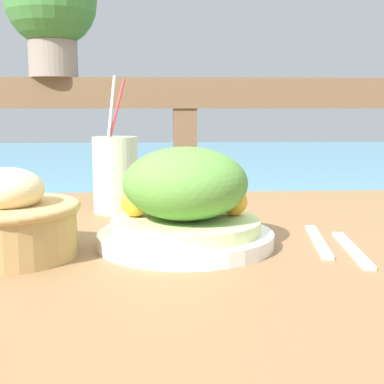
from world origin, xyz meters
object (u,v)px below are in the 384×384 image
at_px(drink_glass, 116,174).
at_px(bread_basket, 8,221).
at_px(salad_plate, 185,204).
at_px(potted_plant, 51,7).

xyz_separation_m(drink_glass, bread_basket, (-0.11, -0.29, -0.02)).
distance_m(salad_plate, potted_plant, 1.05).
xyz_separation_m(salad_plate, bread_basket, (-0.23, -0.04, -0.01)).
xyz_separation_m(salad_plate, potted_plant, (-0.35, 0.90, 0.42)).
bearing_deg(potted_plant, salad_plate, -68.75).
bearing_deg(potted_plant, bread_basket, -82.76).
height_order(salad_plate, drink_glass, drink_glass).
relative_size(bread_basket, potted_plant, 0.53).
bearing_deg(bread_basket, drink_glass, 69.05).
bearing_deg(drink_glass, potted_plant, 109.66).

